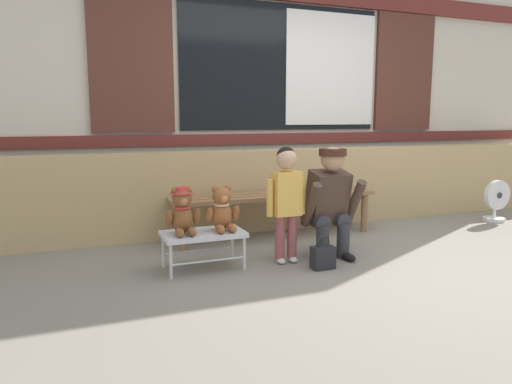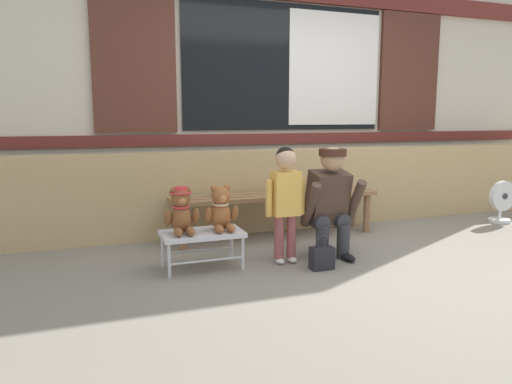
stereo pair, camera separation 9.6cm
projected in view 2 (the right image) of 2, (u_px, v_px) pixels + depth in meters
ground_plane at (372, 262)px, 3.99m from camera, size 60.00×60.00×0.00m
brick_low_wall at (300, 188)px, 5.25m from camera, size 7.92×0.25×0.85m
shop_facade at (283, 56)px, 5.50m from camera, size 8.08×0.26×3.77m
wooden_bench_long at (276, 200)px, 4.77m from camera, size 2.10×0.40×0.44m
small_display_bench at (202, 236)px, 3.78m from camera, size 0.64×0.36×0.30m
teddy_bear_with_hat at (181, 211)px, 3.69m from camera, size 0.28×0.27×0.36m
teddy_bear_plain at (221, 210)px, 3.80m from camera, size 0.28×0.26×0.36m
child_standing at (286, 192)px, 3.88m from camera, size 0.35×0.18×0.96m
adult_crouching at (330, 202)px, 4.06m from camera, size 0.50×0.49×0.95m
handbag_on_ground at (322, 257)px, 3.78m from camera, size 0.18×0.11×0.27m
floor_fan at (502, 202)px, 5.44m from camera, size 0.34×0.24×0.48m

